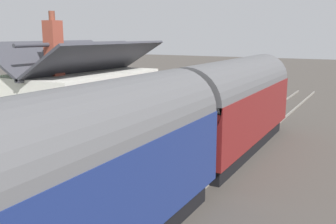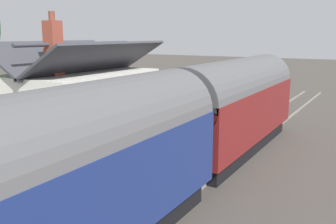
% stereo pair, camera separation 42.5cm
% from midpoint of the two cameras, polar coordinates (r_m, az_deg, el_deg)
% --- Properties ---
extents(ground_plane, '(160.00, 160.00, 0.00)m').
position_cam_midpoint_polar(ground_plane, '(14.92, -0.79, -9.85)').
color(ground_plane, '#423D38').
extents(platform, '(32.00, 6.14, 0.97)m').
position_cam_midpoint_polar(platform, '(17.02, -12.88, -5.70)').
color(platform, gray).
rests_on(platform, ground).
extents(platform_edge_coping, '(32.00, 0.36, 0.02)m').
position_cam_midpoint_polar(platform_edge_coping, '(15.18, -4.71, -5.59)').
color(platform_edge_coping, beige).
rests_on(platform_edge_coping, platform).
extents(rail_near, '(52.00, 0.08, 0.14)m').
position_cam_midpoint_polar(rail_near, '(14.22, 5.00, -10.69)').
color(rail_near, gray).
rests_on(rail_near, ground).
extents(rail_far, '(52.00, 0.08, 0.14)m').
position_cam_midpoint_polar(rail_far, '(14.81, -0.18, -9.72)').
color(rail_far, gray).
rests_on(rail_far, ground).
extents(train, '(20.55, 2.73, 4.32)m').
position_cam_midpoint_polar(train, '(13.74, 2.17, -2.03)').
color(train, black).
rests_on(train, ground).
extents(station_building, '(6.82, 4.41, 5.35)m').
position_cam_midpoint_polar(station_building, '(17.38, -13.39, 1.50)').
color(station_building, silver).
rests_on(station_building, platform).
extents(bench_mid_platform, '(1.42, 0.50, 0.88)m').
position_cam_midpoint_polar(bench_mid_platform, '(24.39, 4.41, 2.04)').
color(bench_mid_platform, brown).
rests_on(bench_mid_platform, platform).
extents(planter_bench_left, '(0.55, 0.55, 0.81)m').
position_cam_midpoint_polar(planter_bench_left, '(21.32, 4.34, 0.63)').
color(planter_bench_left, teal).
rests_on(planter_bench_left, platform).
extents(planter_edge_far, '(0.39, 0.39, 0.72)m').
position_cam_midpoint_polar(planter_edge_far, '(21.76, -4.94, 0.62)').
color(planter_edge_far, black).
rests_on(planter_edge_far, platform).
extents(planter_bench_right, '(0.57, 0.57, 0.88)m').
position_cam_midpoint_polar(planter_bench_right, '(24.68, 2.11, 2.12)').
color(planter_bench_right, gray).
rests_on(planter_bench_right, platform).
extents(station_sign_board, '(0.96, 0.06, 1.57)m').
position_cam_midpoint_polar(station_sign_board, '(21.97, 4.44, 2.88)').
color(station_sign_board, black).
rests_on(station_sign_board, platform).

